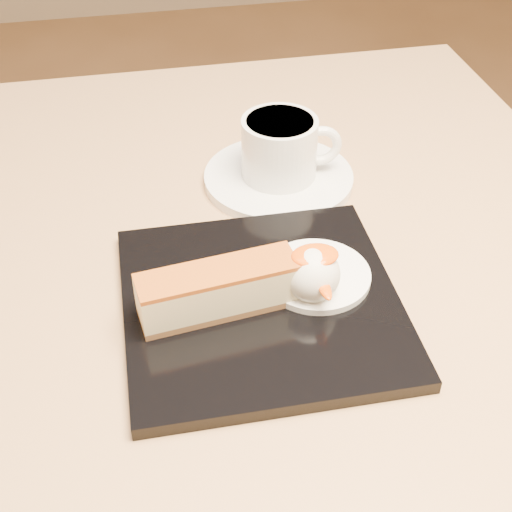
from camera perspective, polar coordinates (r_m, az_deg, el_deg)
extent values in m
cylinder|color=black|center=(0.91, -3.22, -18.89)|extent=(0.08, 0.08, 0.66)
cube|color=olive|center=(0.64, -4.36, -2.28)|extent=(0.80, 0.80, 0.04)
cube|color=black|center=(0.58, 0.40, -3.84)|extent=(0.22, 0.22, 0.01)
cube|color=brown|center=(0.56, -2.99, -4.01)|extent=(0.13, 0.05, 0.01)
cube|color=beige|center=(0.55, -3.05, -2.65)|extent=(0.13, 0.05, 0.03)
cube|color=#873B0E|center=(0.54, -3.11, -1.30)|extent=(0.13, 0.05, 0.00)
cylinder|color=white|center=(0.59, 4.84, -1.54)|extent=(0.09, 0.09, 0.01)
sphere|color=white|center=(0.56, 4.51, -1.47)|extent=(0.04, 0.04, 0.04)
ellipsoid|color=#F85107|center=(0.55, 4.75, 0.06)|extent=(0.04, 0.03, 0.01)
ellipsoid|color=#30802A|center=(0.60, 1.59, -0.40)|extent=(0.02, 0.01, 0.00)
ellipsoid|color=#30802A|center=(0.60, 2.33, 0.04)|extent=(0.02, 0.02, 0.00)
ellipsoid|color=#30802A|center=(0.60, 0.75, -0.05)|extent=(0.01, 0.02, 0.00)
cylinder|color=white|center=(0.72, 1.81, 6.25)|extent=(0.15, 0.15, 0.01)
cylinder|color=white|center=(0.70, 1.87, 8.63)|extent=(0.07, 0.07, 0.06)
cylinder|color=black|center=(0.69, 1.92, 10.64)|extent=(0.07, 0.07, 0.00)
torus|color=white|center=(0.71, 5.18, 8.78)|extent=(0.04, 0.01, 0.04)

